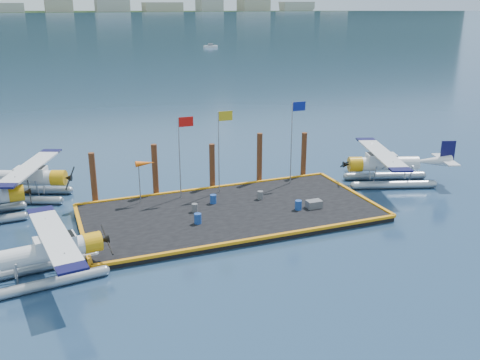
# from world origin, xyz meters

# --- Properties ---
(ground) EXTENTS (4000.00, 4000.00, 0.00)m
(ground) POSITION_xyz_m (0.00, 0.00, 0.00)
(ground) COLOR #182E4A
(ground) RESTS_ON ground
(dock) EXTENTS (20.00, 10.00, 0.40)m
(dock) POSITION_xyz_m (0.00, 0.00, 0.20)
(dock) COLOR black
(dock) RESTS_ON ground
(dock_bumpers) EXTENTS (20.25, 10.25, 0.18)m
(dock_bumpers) POSITION_xyz_m (0.00, 0.00, 0.49)
(dock_bumpers) COLOR orange
(dock_bumpers) RESTS_ON dock
(far_backdrop) EXTENTS (3050.00, 2050.00, 810.00)m
(far_backdrop) POSITION_xyz_m (239.91, 1737.52, 9.45)
(far_backdrop) COLOR black
(far_backdrop) RESTS_ON ground
(seaplane_a) EXTENTS (8.40, 9.26, 3.27)m
(seaplane_a) POSITION_xyz_m (-12.06, -4.82, 1.43)
(seaplane_a) COLOR #91969E
(seaplane_a) RESTS_ON ground
(seaplane_c) EXTENTS (9.01, 9.51, 3.45)m
(seaplane_c) POSITION_xyz_m (-13.03, 8.73, 1.50)
(seaplane_c) COLOR #91969E
(seaplane_c) RESTS_ON ground
(seaplane_d) EXTENTS (9.30, 9.94, 3.56)m
(seaplane_d) POSITION_xyz_m (14.10, 1.86, 1.55)
(seaplane_d) COLOR #91969E
(seaplane_d) RESTS_ON ground
(drum_0) EXTENTS (0.41, 0.41, 0.57)m
(drum_0) POSITION_xyz_m (-2.38, 0.66, 0.69)
(drum_0) COLOR #535357
(drum_0) RESTS_ON dock
(drum_1) EXTENTS (0.47, 0.47, 0.67)m
(drum_1) POSITION_xyz_m (4.45, -1.59, 0.73)
(drum_1) COLOR navy
(drum_1) RESTS_ON dock
(drum_2) EXTENTS (0.43, 0.43, 0.60)m
(drum_2) POSITION_xyz_m (2.82, 1.32, 0.70)
(drum_2) COLOR #535357
(drum_2) RESTS_ON dock
(drum_3) EXTENTS (0.48, 0.48, 0.67)m
(drum_3) POSITION_xyz_m (-2.78, -1.38, 0.74)
(drum_3) COLOR navy
(drum_3) RESTS_ON dock
(drum_5) EXTENTS (0.45, 0.45, 0.64)m
(drum_5) POSITION_xyz_m (-0.68, 1.74, 0.72)
(drum_5) COLOR navy
(drum_5) RESTS_ON dock
(crate) EXTENTS (1.06, 0.71, 0.53)m
(crate) POSITION_xyz_m (5.65, -1.65, 0.66)
(crate) COLOR #535357
(crate) RESTS_ON dock
(flagpole_red) EXTENTS (1.14, 0.08, 6.00)m
(flagpole_red) POSITION_xyz_m (-2.29, 3.80, 4.40)
(flagpole_red) COLOR gray
(flagpole_red) RESTS_ON dock
(flagpole_yellow) EXTENTS (1.14, 0.08, 6.20)m
(flagpole_yellow) POSITION_xyz_m (0.70, 3.80, 4.51)
(flagpole_yellow) COLOR gray
(flagpole_yellow) RESTS_ON dock
(flagpole_blue) EXTENTS (1.14, 0.08, 6.50)m
(flagpole_blue) POSITION_xyz_m (6.70, 3.80, 4.69)
(flagpole_blue) COLOR gray
(flagpole_blue) RESTS_ON dock
(windsock) EXTENTS (1.40, 0.44, 3.12)m
(windsock) POSITION_xyz_m (-5.03, 3.80, 3.23)
(windsock) COLOR gray
(windsock) RESTS_ON dock
(piling_0) EXTENTS (0.44, 0.44, 4.00)m
(piling_0) POSITION_xyz_m (-8.50, 5.40, 2.00)
(piling_0) COLOR #4B2815
(piling_0) RESTS_ON ground
(piling_1) EXTENTS (0.44, 0.44, 4.20)m
(piling_1) POSITION_xyz_m (-4.00, 5.40, 2.10)
(piling_1) COLOR #4B2815
(piling_1) RESTS_ON ground
(piling_2) EXTENTS (0.44, 0.44, 3.80)m
(piling_2) POSITION_xyz_m (0.50, 5.40, 1.90)
(piling_2) COLOR #4B2815
(piling_2) RESTS_ON ground
(piling_3) EXTENTS (0.44, 0.44, 4.30)m
(piling_3) POSITION_xyz_m (4.50, 5.40, 2.15)
(piling_3) COLOR #4B2815
(piling_3) RESTS_ON ground
(piling_4) EXTENTS (0.44, 0.44, 4.00)m
(piling_4) POSITION_xyz_m (8.50, 5.40, 2.00)
(piling_4) COLOR #4B2815
(piling_4) RESTS_ON ground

